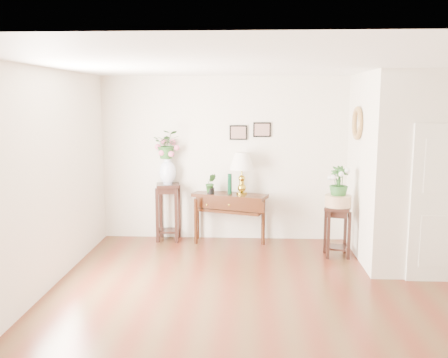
# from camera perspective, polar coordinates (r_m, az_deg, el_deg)

# --- Properties ---
(floor) EXTENTS (6.00, 5.50, 0.02)m
(floor) POSITION_cam_1_polar(r_m,az_deg,el_deg) (6.24, 7.14, -13.64)
(floor) COLOR #51341C
(floor) RESTS_ON ground
(ceiling) EXTENTS (6.00, 5.50, 0.02)m
(ceiling) POSITION_cam_1_polar(r_m,az_deg,el_deg) (5.78, 7.69, 12.93)
(ceiling) COLOR white
(ceiling) RESTS_ON ground
(wall_back) EXTENTS (6.00, 0.02, 2.80)m
(wall_back) POSITION_cam_1_polar(r_m,az_deg,el_deg) (8.57, 6.00, 2.29)
(wall_back) COLOR silver
(wall_back) RESTS_ON ground
(wall_front) EXTENTS (6.00, 0.02, 2.80)m
(wall_front) POSITION_cam_1_polar(r_m,az_deg,el_deg) (3.19, 11.24, -9.42)
(wall_front) COLOR silver
(wall_front) RESTS_ON ground
(wall_left) EXTENTS (0.02, 5.50, 2.80)m
(wall_left) POSITION_cam_1_polar(r_m,az_deg,el_deg) (6.36, -20.64, -0.59)
(wall_left) COLOR silver
(wall_left) RESTS_ON ground
(partition) EXTENTS (1.80, 1.95, 2.80)m
(partition) POSITION_cam_1_polar(r_m,az_deg,el_deg) (8.01, 21.56, 1.23)
(partition) COLOR silver
(partition) RESTS_ON floor
(door) EXTENTS (0.90, 0.05, 2.10)m
(door) POSITION_cam_1_polar(r_m,az_deg,el_deg) (7.13, 23.93, -2.66)
(door) COLOR silver
(door) RESTS_ON floor
(art_print_left) EXTENTS (0.30, 0.02, 0.25)m
(art_print_left) POSITION_cam_1_polar(r_m,az_deg,el_deg) (8.50, 1.65, 5.33)
(art_print_left) COLOR black
(art_print_left) RESTS_ON wall_back
(art_print_right) EXTENTS (0.30, 0.02, 0.25)m
(art_print_right) POSITION_cam_1_polar(r_m,az_deg,el_deg) (8.49, 4.37, 5.64)
(art_print_right) COLOR black
(art_print_right) RESTS_ON wall_back
(wall_ornament) EXTENTS (0.07, 0.51, 0.51)m
(wall_ornament) POSITION_cam_1_polar(r_m,az_deg,el_deg) (7.82, 14.97, 6.17)
(wall_ornament) COLOR tan
(wall_ornament) RESTS_ON partition
(console_table) EXTENTS (1.32, 0.79, 0.83)m
(console_table) POSITION_cam_1_polar(r_m,az_deg,el_deg) (8.49, 0.66, -4.47)
(console_table) COLOR black
(console_table) RESTS_ON floor
(table_lamp) EXTENTS (0.47, 0.47, 0.71)m
(table_lamp) POSITION_cam_1_polar(r_m,az_deg,el_deg) (8.34, 2.05, 0.65)
(table_lamp) COLOR #AC9227
(table_lamp) RESTS_ON console_table
(green_vase) EXTENTS (0.09, 0.09, 0.34)m
(green_vase) POSITION_cam_1_polar(r_m,az_deg,el_deg) (8.37, 0.65, -0.56)
(green_vase) COLOR black
(green_vase) RESTS_ON console_table
(potted_plant) EXTENTS (0.20, 0.18, 0.32)m
(potted_plant) POSITION_cam_1_polar(r_m,az_deg,el_deg) (8.39, -1.52, -0.59)
(potted_plant) COLOR #245420
(potted_plant) RESTS_ON console_table
(plant_stand_a) EXTENTS (0.44, 0.44, 0.98)m
(plant_stand_a) POSITION_cam_1_polar(r_m,az_deg,el_deg) (8.64, -6.38, -3.77)
(plant_stand_a) COLOR black
(plant_stand_a) RESTS_ON floor
(porcelain_vase) EXTENTS (0.38, 0.38, 0.49)m
(porcelain_vase) POSITION_cam_1_polar(r_m,az_deg,el_deg) (8.51, -6.46, 0.93)
(porcelain_vase) COLOR white
(porcelain_vase) RESTS_ON plant_stand_a
(lily_arrangement) EXTENTS (0.46, 0.41, 0.48)m
(lily_arrangement) POSITION_cam_1_polar(r_m,az_deg,el_deg) (8.47, -6.51, 3.72)
(lily_arrangement) COLOR #245420
(lily_arrangement) RESTS_ON porcelain_vase
(plant_stand_b) EXTENTS (0.46, 0.46, 0.79)m
(plant_stand_b) POSITION_cam_1_polar(r_m,az_deg,el_deg) (7.93, 12.78, -5.86)
(plant_stand_b) COLOR black
(plant_stand_b) RESTS_ON floor
(ceramic_bowl) EXTENTS (0.44, 0.44, 0.18)m
(ceramic_bowl) POSITION_cam_1_polar(r_m,az_deg,el_deg) (7.82, 12.90, -2.50)
(ceramic_bowl) COLOR tan
(ceramic_bowl) RESTS_ON plant_stand_b
(narcissus) EXTENTS (0.29, 0.29, 0.50)m
(narcissus) POSITION_cam_1_polar(r_m,az_deg,el_deg) (7.77, 12.98, -0.41)
(narcissus) COLOR #245420
(narcissus) RESTS_ON ceramic_bowl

